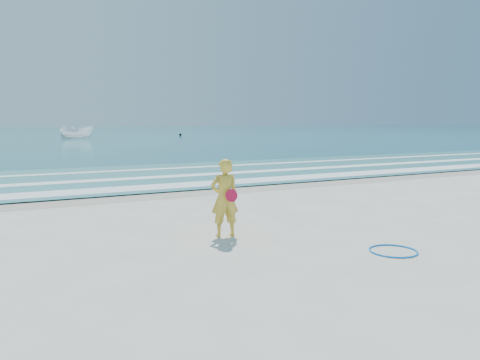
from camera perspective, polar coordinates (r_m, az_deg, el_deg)
name	(u,v)px	position (r m, az deg, el deg)	size (l,w,h in m)	color
ground	(319,265)	(8.31, 9.60, -10.19)	(400.00, 400.00, 0.00)	silver
wet_sand	(160,193)	(16.24, -9.76, -1.62)	(400.00, 2.40, 0.00)	#B2A893
ocean	(24,132)	(111.45, -24.86, 5.30)	(400.00, 190.00, 0.04)	#19727F
shallow	(125,177)	(21.02, -13.87, 0.39)	(400.00, 10.00, 0.01)	#59B7AD
foam_near	(149,187)	(17.47, -11.05, -0.87)	(400.00, 1.40, 0.01)	white
foam_mid	(129,179)	(20.25, -13.35, 0.17)	(400.00, 0.90, 0.01)	white
foam_far	(112,171)	(23.44, -15.29, 1.05)	(400.00, 0.60, 0.01)	white
hoop	(393,251)	(9.45, 18.18, -8.21)	(0.91, 0.91, 0.03)	#0D82F3
boat	(77,132)	(67.12, -19.27, 5.54)	(1.81, 4.81, 1.86)	white
buoy	(180,135)	(76.15, -7.29, 5.50)	(0.43, 0.43, 0.43)	black
woman	(225,198)	(9.99, -1.90, -2.19)	(0.66, 0.49, 1.68)	gold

